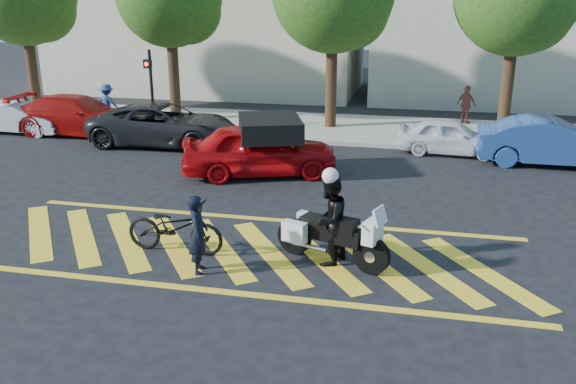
% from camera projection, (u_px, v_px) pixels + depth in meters
% --- Properties ---
extents(ground, '(90.00, 90.00, 0.00)m').
position_uv_depth(ground, '(247.00, 251.00, 13.11)').
color(ground, black).
rests_on(ground, ground).
extents(sidewalk, '(60.00, 5.00, 0.15)m').
position_uv_depth(sidewalk, '(330.00, 128.00, 24.20)').
color(sidewalk, '#9E998E').
rests_on(sidewalk, ground).
extents(crosswalk, '(12.33, 4.00, 0.01)m').
position_uv_depth(crosswalk, '(245.00, 250.00, 13.12)').
color(crosswalk, yellow).
rests_on(crosswalk, ground).
extents(signal_pole, '(0.28, 0.43, 3.20)m').
position_uv_depth(signal_pole, '(151.00, 84.00, 22.83)').
color(signal_pole, black).
rests_on(signal_pole, ground).
extents(officer_bike, '(0.53, 0.67, 1.61)m').
position_uv_depth(officer_bike, '(198.00, 234.00, 11.90)').
color(officer_bike, black).
rests_on(officer_bike, ground).
extents(bicycle, '(2.16, 0.81, 1.13)m').
position_uv_depth(bicycle, '(175.00, 227.00, 12.89)').
color(bicycle, black).
rests_on(bicycle, ground).
extents(police_motorcycle, '(2.44, 1.30, 1.12)m').
position_uv_depth(police_motorcycle, '(330.00, 235.00, 12.37)').
color(police_motorcycle, black).
rests_on(police_motorcycle, ground).
extents(officer_moto, '(0.99, 1.10, 1.88)m').
position_uv_depth(officer_moto, '(329.00, 220.00, 12.25)').
color(officer_moto, black).
rests_on(officer_moto, ground).
extents(red_convertible, '(4.95, 3.25, 1.57)m').
position_uv_depth(red_convertible, '(259.00, 150.00, 18.17)').
color(red_convertible, '#B1080B').
rests_on(red_convertible, ground).
extents(parked_far_left, '(3.64, 1.45, 1.18)m').
position_uv_depth(parked_far_left, '(23.00, 118.00, 23.47)').
color(parked_far_left, '#9FA0A6').
rests_on(parked_far_left, ground).
extents(parked_left, '(5.11, 2.13, 1.48)m').
position_uv_depth(parked_left, '(78.00, 115.00, 23.29)').
color(parked_left, '#A10B09').
rests_on(parked_left, ground).
extents(parked_mid_left, '(5.34, 2.57, 1.47)m').
position_uv_depth(parked_mid_left, '(164.00, 125.00, 21.70)').
color(parked_mid_left, black).
rests_on(parked_mid_left, ground).
extents(parked_mid_right, '(3.63, 1.68, 1.20)m').
position_uv_depth(parked_mid_right, '(450.00, 137.00, 20.53)').
color(parked_mid_right, white).
rests_on(parked_mid_right, ground).
extents(parked_right, '(4.54, 1.65, 1.49)m').
position_uv_depth(parked_right, '(551.00, 142.00, 19.21)').
color(parked_right, navy).
rests_on(parked_right, ground).
extents(pedestrian_left, '(1.05, 0.63, 1.58)m').
position_uv_depth(pedestrian_left, '(107.00, 104.00, 24.45)').
color(pedestrian_left, navy).
rests_on(pedestrian_left, sidewalk).
extents(pedestrian_right, '(0.91, 0.87, 1.52)m').
position_uv_depth(pedestrian_right, '(466.00, 105.00, 24.42)').
color(pedestrian_right, '#9B4C46').
rests_on(pedestrian_right, sidewalk).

